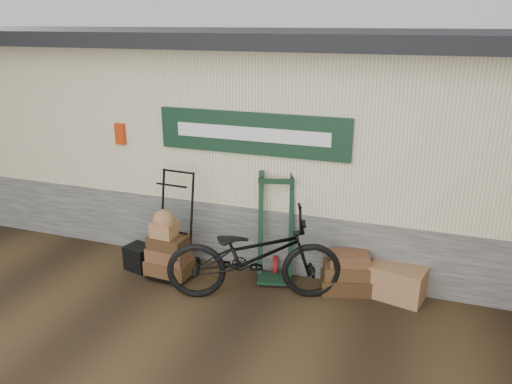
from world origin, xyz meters
The scene contains 8 objects.
ground centered at (0.00, 0.00, 0.00)m, with size 80.00×80.00×0.00m, color black.
station_building centered at (-0.01, 2.74, 1.61)m, with size 14.40×4.10×3.20m.
porter_trolley centered at (-1.26, 0.50, 0.73)m, with size 0.73×0.55×1.47m, color black, non-canonical shape.
green_barrow centered at (0.08, 0.84, 0.74)m, with size 0.53×0.45×1.47m, color black, non-canonical shape.
suitcase_stack centered at (1.05, 0.79, 0.28)m, with size 0.62×0.39×0.55m, color #382511, non-canonical shape.
wicker_hamper centered at (1.69, 0.85, 0.22)m, with size 0.66×0.43×0.43m, color brown.
black_trunk centered at (-1.80, 0.43, 0.17)m, with size 0.35×0.30×0.35m, color black.
bicycle centered at (-0.02, 0.26, 0.64)m, with size 2.18×0.76×1.27m, color black.
Camera 1 is at (1.87, -5.00, 3.35)m, focal length 35.00 mm.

